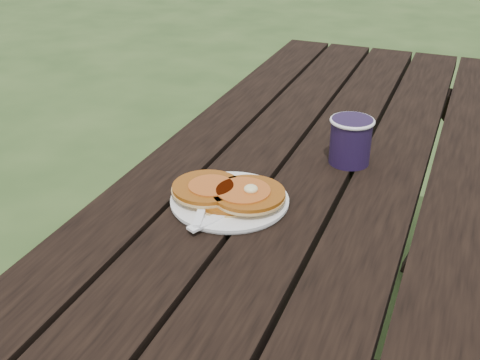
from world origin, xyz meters
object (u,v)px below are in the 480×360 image
at_px(picnic_table, 319,280).
at_px(plate, 230,201).
at_px(coffee_cup, 351,138).
at_px(pancake_stack, 229,193).

relative_size(picnic_table, plate, 7.96).
relative_size(picnic_table, coffee_cup, 17.30).
relative_size(pancake_stack, coffee_cup, 2.16).
height_order(picnic_table, coffee_cup, coffee_cup).
bearing_deg(coffee_cup, pancake_stack, -123.31).
relative_size(plate, coffee_cup, 2.17).
bearing_deg(pancake_stack, plate, 63.38).
bearing_deg(plate, coffee_cup, 56.65).
height_order(pancake_stack, coffee_cup, coffee_cup).
distance_m(picnic_table, pancake_stack, 0.53).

